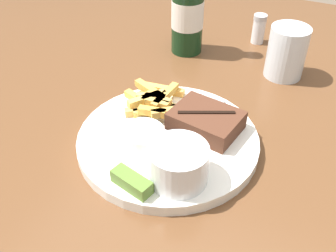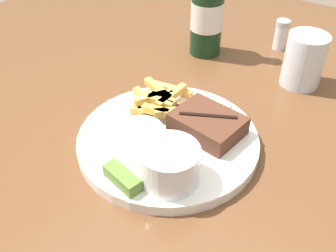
% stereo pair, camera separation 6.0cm
% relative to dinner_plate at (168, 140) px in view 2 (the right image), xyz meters
% --- Properties ---
extents(dining_table, '(1.39, 1.40, 0.75)m').
position_rel_dinner_plate_xyz_m(dining_table, '(0.00, 0.00, -0.07)').
color(dining_table, brown).
rests_on(dining_table, ground_plane).
extents(dinner_plate, '(0.28, 0.28, 0.02)m').
position_rel_dinner_plate_xyz_m(dinner_plate, '(0.00, 0.00, 0.00)').
color(dinner_plate, white).
rests_on(dinner_plate, dining_table).
extents(steak_portion, '(0.12, 0.10, 0.03)m').
position_rel_dinner_plate_xyz_m(steak_portion, '(0.05, 0.04, 0.02)').
color(steak_portion, '#512D1E').
rests_on(steak_portion, dinner_plate).
extents(fries_pile, '(0.14, 0.10, 0.02)m').
position_rel_dinner_plate_xyz_m(fries_pile, '(-0.05, 0.06, 0.02)').
color(fries_pile, '#D8A350').
rests_on(fries_pile, dinner_plate).
extents(coleslaw_cup, '(0.08, 0.08, 0.05)m').
position_rel_dinner_plate_xyz_m(coleslaw_cup, '(0.05, -0.08, 0.04)').
color(coleslaw_cup, white).
rests_on(coleslaw_cup, dinner_plate).
extents(dipping_sauce_cup, '(0.06, 0.06, 0.02)m').
position_rel_dinner_plate_xyz_m(dipping_sauce_cup, '(-0.03, -0.03, 0.02)').
color(dipping_sauce_cup, silver).
rests_on(dipping_sauce_cup, dinner_plate).
extents(pickle_spear, '(0.06, 0.04, 0.02)m').
position_rel_dinner_plate_xyz_m(pickle_spear, '(0.00, -0.12, 0.02)').
color(pickle_spear, '#567A2D').
rests_on(pickle_spear, dinner_plate).
extents(fork_utensil, '(0.13, 0.06, 0.00)m').
position_rel_dinner_plate_xyz_m(fork_utensil, '(-0.07, 0.03, 0.01)').
color(fork_utensil, '#B7B7BC').
rests_on(fork_utensil, dinner_plate).
extents(knife_utensil, '(0.06, 0.16, 0.01)m').
position_rel_dinner_plate_xyz_m(knife_utensil, '(0.02, 0.03, 0.01)').
color(knife_utensil, '#B7B7BC').
rests_on(knife_utensil, dinner_plate).
extents(beer_bottle, '(0.07, 0.07, 0.25)m').
position_rel_dinner_plate_xyz_m(beer_bottle, '(-0.09, 0.30, 0.08)').
color(beer_bottle, '#143319').
rests_on(beer_bottle, dining_table).
extents(drinking_glass, '(0.07, 0.07, 0.10)m').
position_rel_dinner_plate_xyz_m(drinking_glass, '(0.12, 0.28, 0.04)').
color(drinking_glass, silver).
rests_on(drinking_glass, dining_table).
extents(salt_shaker, '(0.03, 0.03, 0.07)m').
position_rel_dinner_plate_xyz_m(salt_shaker, '(0.04, 0.40, 0.02)').
color(salt_shaker, white).
rests_on(salt_shaker, dining_table).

